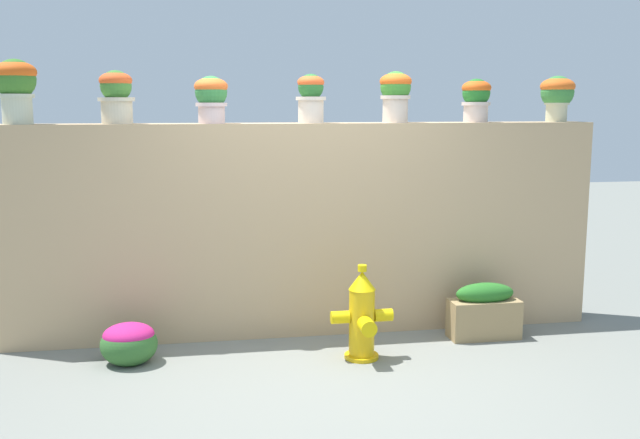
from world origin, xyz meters
The scene contains 12 objects.
ground_plane centered at (0.00, 0.00, 0.00)m, with size 24.00×24.00×0.00m, color slate.
stone_wall centered at (0.00, 1.22, 0.91)m, with size 5.11×0.35×1.82m, color tan.
potted_plant_0 centered at (-2.29, 1.21, 2.14)m, with size 0.33×0.33×0.51m.
potted_plant_1 centered at (-1.53, 1.22, 2.07)m, with size 0.29×0.29×0.43m.
potted_plant_2 centered at (-0.78, 1.19, 2.05)m, with size 0.28×0.28×0.39m.
potted_plant_3 centered at (0.06, 1.23, 2.06)m, with size 0.25×0.25×0.41m.
potted_plant_4 centered at (0.79, 1.21, 2.09)m, with size 0.28×0.28×0.44m.
potted_plant_5 centered at (1.53, 1.23, 2.05)m, with size 0.26×0.26×0.38m.
potted_plant_6 centered at (2.31, 1.25, 2.08)m, with size 0.31×0.31×0.41m.
fire_hydrant centered at (0.34, 0.44, 0.33)m, with size 0.49×0.40×0.75m.
flower_bush_left centered at (-1.46, 0.64, 0.17)m, with size 0.44×0.39×0.33m.
planter_box centered at (1.48, 0.76, 0.23)m, with size 0.60×0.25×0.48m.
Camera 1 is at (-0.90, -4.83, 1.98)m, focal length 40.19 mm.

